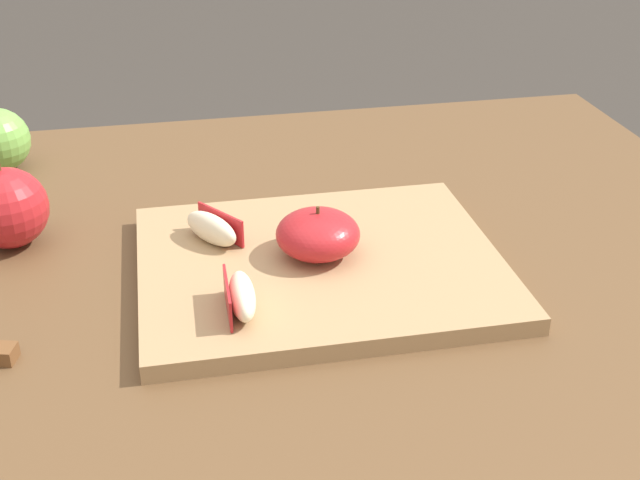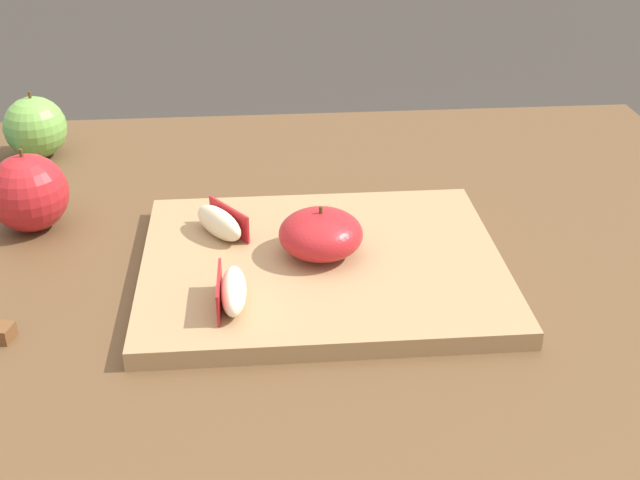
% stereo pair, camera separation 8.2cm
% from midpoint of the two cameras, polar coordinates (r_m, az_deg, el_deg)
% --- Properties ---
extents(dining_table, '(1.15, 0.87, 0.76)m').
position_cam_midpoint_polar(dining_table, '(0.93, -1.52, -7.56)').
color(dining_table, brown).
rests_on(dining_table, ground_plane).
extents(cutting_board, '(0.36, 0.29, 0.02)m').
position_cam_midpoint_polar(cutting_board, '(0.84, 2.81, -1.83)').
color(cutting_board, '#A37F56').
rests_on(cutting_board, dining_table).
extents(apple_half_skin_up, '(0.08, 0.08, 0.05)m').
position_cam_midpoint_polar(apple_half_skin_up, '(0.83, 2.75, 0.33)').
color(apple_half_skin_up, '#B21E23').
rests_on(apple_half_skin_up, cutting_board).
extents(apple_wedge_left, '(0.03, 0.07, 0.03)m').
position_cam_midpoint_polar(apple_wedge_left, '(0.75, -3.02, -3.57)').
color(apple_wedge_left, beige).
rests_on(apple_wedge_left, cutting_board).
extents(apple_wedge_back, '(0.06, 0.07, 0.03)m').
position_cam_midpoint_polar(apple_wedge_back, '(0.87, -4.27, 1.11)').
color(apple_wedge_back, beige).
rests_on(apple_wedge_back, cutting_board).
extents(whole_apple_crimson, '(0.09, 0.09, 0.09)m').
position_cam_midpoint_polar(whole_apple_crimson, '(0.95, -16.99, 3.01)').
color(whole_apple_crimson, '#B21E23').
rests_on(whole_apple_crimson, dining_table).
extents(whole_apple_granny_green, '(0.08, 0.08, 0.09)m').
position_cam_midpoint_polar(whole_apple_granny_green, '(1.15, -16.94, 7.28)').
color(whole_apple_granny_green, '#70AD47').
rests_on(whole_apple_granny_green, dining_table).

